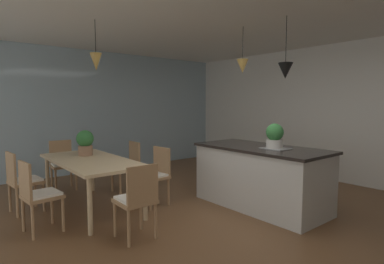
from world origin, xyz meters
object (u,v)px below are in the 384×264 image
object	(u,v)px
chair_far_right	(155,174)
kitchen_island	(260,176)
potted_plant_on_island	(275,136)
chair_far_left	(128,165)
potted_plant_on_table	(85,142)
chair_near_left	(22,180)
chair_kitchen_end	(137,198)
chair_near_right	(38,194)
dining_table	(91,164)
chair_window_end	(63,163)

from	to	relation	value
chair_far_right	kitchen_island	world-z (taller)	kitchen_island
chair_far_right	potted_plant_on_island	xyz separation A→B (m)	(1.30, 1.16, 0.61)
chair_far_left	potted_plant_on_table	size ratio (longest dim) A/B	2.21
chair_far_right	potted_plant_on_table	size ratio (longest dim) A/B	2.21
chair_near_left	chair_kitchen_end	size ratio (longest dim) A/B	1.00
chair_far_left	potted_plant_on_island	world-z (taller)	potted_plant_on_island
chair_near_right	chair_kitchen_end	distance (m)	1.22
dining_table	potted_plant_on_island	bearing A→B (deg)	48.74
chair_far_left	potted_plant_on_table	bearing A→B (deg)	-86.17
chair_far_left	dining_table	bearing A→B (deg)	-61.89
dining_table	chair_window_end	world-z (taller)	chair_window_end
chair_window_end	potted_plant_on_island	size ratio (longest dim) A/B	2.44
potted_plant_on_island	chair_far_right	bearing A→B (deg)	-138.27
chair_far_right	chair_kitchen_end	xyz separation A→B (m)	(0.91, -0.82, 0.00)
chair_near_right	potted_plant_on_island	size ratio (longest dim) A/B	2.44
chair_kitchen_end	chair_near_right	bearing A→B (deg)	-137.77
chair_kitchen_end	kitchen_island	xyz separation A→B (m)	(0.16, 1.98, -0.01)
potted_plant_on_island	chair_far_left	bearing A→B (deg)	-151.91
chair_near_right	chair_kitchen_end	xyz separation A→B (m)	(0.90, 0.82, 0.00)
chair_near_right	potted_plant_on_island	distance (m)	3.15
chair_far_left	chair_kitchen_end	bearing A→B (deg)	-24.67
dining_table	chair_kitchen_end	xyz separation A→B (m)	(1.35, -0.00, -0.19)
kitchen_island	chair_window_end	bearing A→B (deg)	-145.24
chair_window_end	chair_kitchen_end	xyz separation A→B (m)	(2.70, -0.00, 0.00)
chair_near_left	chair_near_right	world-z (taller)	same
chair_far_left	potted_plant_on_island	distance (m)	2.54
chair_window_end	kitchen_island	bearing A→B (deg)	34.76
chair_window_end	kitchen_island	world-z (taller)	kitchen_island
dining_table	chair_near_left	size ratio (longest dim) A/B	2.25
chair_far_left	chair_window_end	world-z (taller)	same
chair_kitchen_end	chair_far_left	bearing A→B (deg)	155.33
potted_plant_on_table	chair_far_left	bearing A→B (deg)	93.83
chair_window_end	potted_plant_on_table	xyz separation A→B (m)	(0.96, 0.07, 0.47)
chair_far_left	potted_plant_on_island	bearing A→B (deg)	28.09
chair_near_left	chair_window_end	distance (m)	1.23
chair_window_end	kitchen_island	size ratio (longest dim) A/B	0.44
chair_window_end	chair_kitchen_end	world-z (taller)	same
kitchen_island	potted_plant_on_island	bearing A→B (deg)	-0.00
potted_plant_on_table	chair_far_right	bearing A→B (deg)	42.35
dining_table	chair_near_right	distance (m)	0.95
dining_table	potted_plant_on_table	xyz separation A→B (m)	(-0.39, 0.07, 0.27)
chair_far_left	chair_near_left	world-z (taller)	same
chair_near_right	kitchen_island	distance (m)	3.00
dining_table	potted_plant_on_table	bearing A→B (deg)	169.88
chair_far_left	kitchen_island	xyz separation A→B (m)	(1.94, 1.16, -0.01)
chair_far_left	potted_plant_on_table	world-z (taller)	potted_plant_on_table
potted_plant_on_table	chair_near_right	bearing A→B (deg)	-46.87
chair_kitchen_end	chair_window_end	bearing A→B (deg)	179.92
chair_near_right	chair_window_end	world-z (taller)	same
chair_far_left	chair_far_right	xyz separation A→B (m)	(0.87, -0.00, 0.00)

